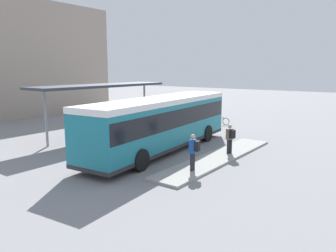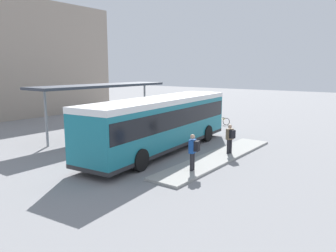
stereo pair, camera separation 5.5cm
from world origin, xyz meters
The scene contains 10 objects.
ground_plane centered at (0.00, 0.00, 0.00)m, with size 120.00×120.00×0.00m, color gray.
curb_island centered at (0.55, -3.50, 0.06)m, with size 10.44×1.80×0.12m.
city_bus centered at (0.01, 0.00, 1.86)m, with size 12.58×3.72×3.19m.
pedestrian_waiting centered at (1.44, -3.76, 1.08)m, with size 0.49×0.52×1.67m.
pedestrian_companion centered at (-2.44, -3.76, 1.12)m, with size 0.46×0.50×1.74m.
bicycle_yellow centered at (10.55, 1.51, 0.33)m, with size 0.48×1.53×0.66m.
bicycle_orange centered at (10.45, 2.35, 0.37)m, with size 0.48×1.69×0.73m.
bicycle_red centered at (10.72, 3.19, 0.35)m, with size 0.48×1.59×0.69m.
bicycle_green centered at (10.43, 4.03, 0.39)m, with size 0.48×1.80×0.78m.
station_shelter centered at (1.32, 6.53, 3.59)m, with size 11.13×2.58×3.75m.
Camera 1 is at (-15.12, -11.67, 4.86)m, focal length 35.00 mm.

